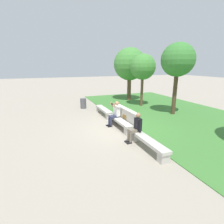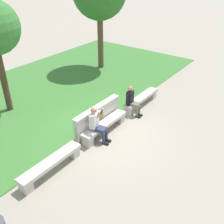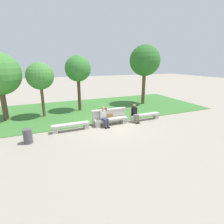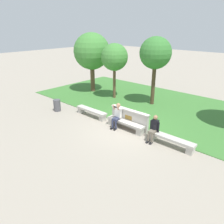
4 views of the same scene
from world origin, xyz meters
The scene contains 13 objects.
ground_plane centered at (0.00, 0.00, 0.00)m, with size 80.00×80.00×0.00m, color gray.
grass_strip centered at (0.00, 4.38, 0.01)m, with size 19.48×8.00×0.03m, color #3D7533.
bench_main centered at (-2.62, 0.00, 0.31)m, with size 2.25×0.40×0.45m.
bench_near centered at (0.00, 0.00, 0.31)m, with size 2.25×0.40×0.45m.
bench_mid centered at (2.62, 0.00, 0.31)m, with size 2.25×0.40×0.45m.
backrest_wall_with_plaque centered at (0.00, 0.34, 0.52)m, with size 2.38×0.24×1.01m.
person_photographer centered at (-0.51, -0.08, 0.74)m, with size 0.52×0.76×1.32m.
person_distant centered at (1.74, -0.07, 0.67)m, with size 0.48×0.69×1.26m.
backpack centered at (1.72, 0.03, 0.63)m, with size 0.28×0.24×0.43m.
tree_behind_wall centered at (-1.10, 4.34, 3.45)m, with size 2.07×2.07×4.52m.
tree_left_background centered at (5.22, 4.39, 4.10)m, with size 2.85×2.85×5.56m.
tree_far_back centered at (-3.99, 3.64, 3.01)m, with size 1.93×1.93×4.00m.
trash_bin centered at (-4.93, -0.83, 0.38)m, with size 0.44×0.44×0.75m, color #4C4C51.
Camera 3 is at (-4.13, -10.04, 4.02)m, focal length 28.00 mm.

